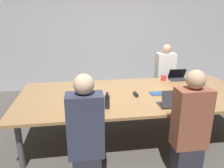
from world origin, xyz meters
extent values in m
plane|color=#4C4742|center=(0.00, 0.00, 0.00)|extent=(24.00, 24.00, 0.00)
cube|color=#ADADB2|center=(0.00, 2.62, 1.40)|extent=(12.00, 0.06, 2.80)
cube|color=#9E7547|center=(0.00, 0.00, 0.71)|extent=(3.75, 1.69, 0.04)
cylinder|color=#4C4C51|center=(-1.70, -0.66, 0.35)|extent=(0.08, 0.08, 0.69)
cylinder|color=#4C4C51|center=(-1.70, 0.66, 0.35)|extent=(0.08, 0.08, 0.69)
cylinder|color=#4C4C51|center=(1.70, 0.66, 0.35)|extent=(0.08, 0.08, 0.69)
cube|color=#333338|center=(0.37, -0.55, 0.74)|extent=(0.30, 0.23, 0.02)
cube|color=#333338|center=(0.37, -0.65, 0.87)|extent=(0.31, 0.07, 0.23)
cube|color=silver|center=(0.37, -0.64, 0.86)|extent=(0.30, 0.07, 0.23)
cube|color=#2D2D38|center=(0.39, -1.14, 0.23)|extent=(0.32, 0.24, 0.45)
cube|color=brown|center=(0.39, -1.14, 0.82)|extent=(0.40, 0.24, 0.73)
sphere|color=tan|center=(0.39, -1.14, 1.29)|extent=(0.22, 0.22, 0.22)
cylinder|color=red|center=(0.59, -0.57, 0.77)|extent=(0.09, 0.09, 0.08)
cylinder|color=green|center=(0.60, -0.48, 0.83)|extent=(0.08, 0.08, 0.20)
cylinder|color=green|center=(0.60, -0.48, 0.96)|extent=(0.03, 0.03, 0.04)
cube|color=gray|center=(-0.79, -0.63, 0.74)|extent=(0.32, 0.21, 0.02)
cube|color=gray|center=(-0.79, -0.71, 0.85)|extent=(0.33, 0.07, 0.21)
cube|color=black|center=(-0.79, -0.70, 0.85)|extent=(0.32, 0.07, 0.20)
cube|color=#33384C|center=(-0.84, -1.13, 0.82)|extent=(0.40, 0.24, 0.73)
sphere|color=beige|center=(-0.84, -1.13, 1.29)|extent=(0.22, 0.22, 0.22)
cylinder|color=black|center=(-0.52, -0.52, 0.83)|extent=(0.07, 0.07, 0.19)
cylinder|color=black|center=(-0.52, -0.52, 0.95)|extent=(0.03, 0.03, 0.04)
cube|color=#333338|center=(1.03, 0.63, 0.74)|extent=(0.34, 0.21, 0.02)
cube|color=#333338|center=(1.03, 0.70, 0.85)|extent=(0.34, 0.10, 0.20)
cube|color=black|center=(1.03, 0.69, 0.84)|extent=(0.34, 0.10, 0.19)
cube|color=#2D2D38|center=(0.96, 1.14, 0.23)|extent=(0.32, 0.24, 0.45)
cube|color=silver|center=(0.96, 1.14, 0.82)|extent=(0.40, 0.24, 0.73)
sphere|color=tan|center=(0.96, 1.14, 1.28)|extent=(0.19, 0.19, 0.19)
cylinder|color=red|center=(0.74, 0.65, 0.78)|extent=(0.10, 0.10, 0.10)
cube|color=black|center=(-0.01, -0.10, 0.76)|extent=(0.05, 0.15, 0.05)
cube|color=#2D4C8C|center=(0.34, -0.08, 0.74)|extent=(0.20, 0.16, 0.02)
camera|label=1|loc=(-0.86, -3.28, 1.97)|focal=35.00mm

